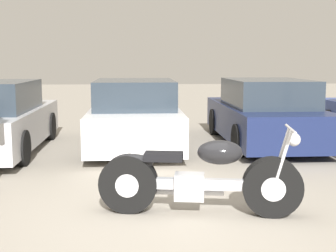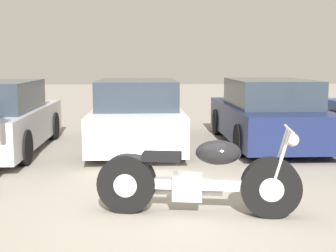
% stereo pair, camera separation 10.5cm
% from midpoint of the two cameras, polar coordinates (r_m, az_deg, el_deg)
% --- Properties ---
extents(ground_plane, '(60.00, 60.00, 0.00)m').
position_cam_midpoint_polar(ground_plane, '(5.23, 0.28, -11.74)').
color(ground_plane, gray).
extents(motorcycle, '(2.34, 0.81, 1.03)m').
position_cam_midpoint_polar(motorcycle, '(5.42, 3.96, -6.40)').
color(motorcycle, black).
rests_on(motorcycle, ground_plane).
extents(parked_car_white, '(1.82, 4.25, 1.38)m').
position_cam_midpoint_polar(parked_car_white, '(9.62, -3.44, 1.28)').
color(parked_car_white, white).
rests_on(parked_car_white, ground_plane).
extents(parked_car_navy, '(1.82, 4.25, 1.38)m').
position_cam_midpoint_polar(parked_car_navy, '(10.07, 12.30, 1.41)').
color(parked_car_navy, '#19234C').
rests_on(parked_car_navy, ground_plane).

